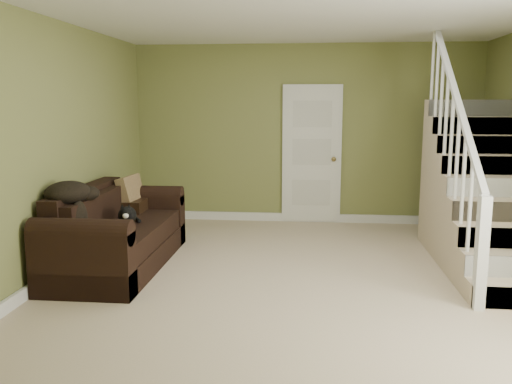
% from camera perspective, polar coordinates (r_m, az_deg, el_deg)
% --- Properties ---
extents(floor, '(5.00, 5.50, 0.01)m').
position_cam_1_polar(floor, '(5.54, 4.67, -9.25)').
color(floor, tan).
rests_on(floor, ground).
extents(ceiling, '(5.00, 5.50, 0.01)m').
position_cam_1_polar(ceiling, '(5.31, 5.06, 18.38)').
color(ceiling, white).
rests_on(ceiling, wall_back).
extents(wall_back, '(5.00, 0.04, 2.60)m').
position_cam_1_polar(wall_back, '(8.01, 5.20, 6.06)').
color(wall_back, olive).
rests_on(wall_back, floor).
extents(wall_front, '(5.00, 0.04, 2.60)m').
position_cam_1_polar(wall_front, '(2.54, 3.79, -1.40)').
color(wall_front, olive).
rests_on(wall_front, floor).
extents(wall_left, '(0.04, 5.50, 2.60)m').
position_cam_1_polar(wall_left, '(5.87, -20.43, 4.24)').
color(wall_left, olive).
rests_on(wall_left, floor).
extents(baseboard_back, '(5.00, 0.04, 0.12)m').
position_cam_1_polar(baseboard_back, '(8.15, 5.06, -2.69)').
color(baseboard_back, white).
rests_on(baseboard_back, floor).
extents(baseboard_left, '(0.04, 5.50, 0.12)m').
position_cam_1_polar(baseboard_left, '(6.08, -19.50, -7.46)').
color(baseboard_left, white).
rests_on(baseboard_left, floor).
extents(door, '(0.86, 0.12, 2.02)m').
position_cam_1_polar(door, '(7.99, 5.89, 3.92)').
color(door, white).
rests_on(door, floor).
extents(staircase, '(1.00, 2.51, 2.82)m').
position_cam_1_polar(staircase, '(6.60, 22.52, -1.15)').
color(staircase, tan).
rests_on(staircase, floor).
extents(sofa, '(0.94, 2.18, 0.86)m').
position_cam_1_polar(sofa, '(6.10, -14.60, -4.55)').
color(sofa, black).
rests_on(sofa, floor).
extents(side_table, '(0.51, 0.51, 0.84)m').
position_cam_1_polar(side_table, '(6.83, -13.53, -3.18)').
color(side_table, black).
rests_on(side_table, floor).
extents(cat, '(0.32, 0.52, 0.25)m').
position_cam_1_polar(cat, '(6.00, -13.48, -2.41)').
color(cat, black).
rests_on(cat, sofa).
extents(banana, '(0.18, 0.19, 0.06)m').
position_cam_1_polar(banana, '(5.68, -14.02, -3.81)').
color(banana, yellow).
rests_on(banana, sofa).
extents(throw_pillow, '(0.27, 0.49, 0.48)m').
position_cam_1_polar(throw_pillow, '(6.74, -12.92, -0.32)').
color(throw_pillow, '#482B1C').
rests_on(throw_pillow, sofa).
extents(throw_blanket, '(0.45, 0.57, 0.22)m').
position_cam_1_polar(throw_blanket, '(5.64, -19.24, -0.05)').
color(throw_blanket, black).
rests_on(throw_blanket, sofa).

